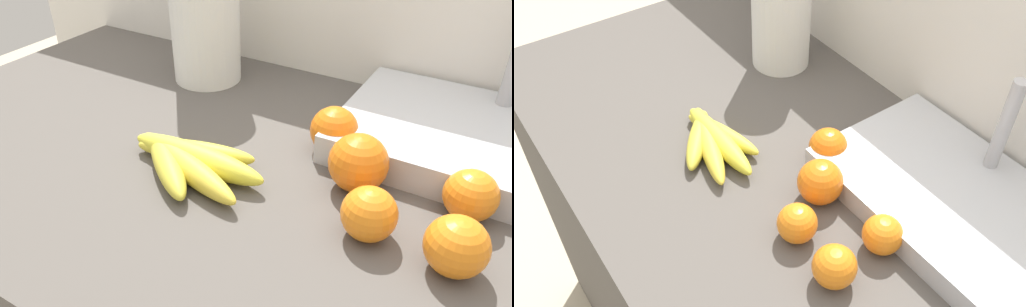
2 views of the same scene
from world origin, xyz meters
The scene contains 9 objects.
wall_back centered at (0.00, 0.37, 0.65)m, with size 1.84×0.06×1.30m, color silver.
banana_bunch centered at (-0.16, -0.06, 0.93)m, with size 0.22×0.15×0.04m.
orange_back_right centered at (0.19, 0.04, 0.95)m, with size 0.07×0.07×0.07m, color orange.
orange_center centered at (0.20, -0.06, 0.95)m, with size 0.07×0.07×0.07m, color orange.
orange_back_left centered at (0.05, 0.02, 0.95)m, with size 0.08×0.08×0.08m, color orange.
orange_far_right centered at (0.10, -0.06, 0.95)m, with size 0.07×0.07×0.07m, color orange.
orange_front centered at (-0.01, 0.09, 0.95)m, with size 0.07×0.07×0.07m, color orange.
paper_towel_roll centered at (-0.32, 0.21, 1.06)m, with size 0.13×0.13×0.31m.
sink_basin centered at (0.19, 0.19, 0.94)m, with size 0.43×0.28×0.22m.
Camera 2 is at (0.53, -0.42, 1.64)m, focal length 39.29 mm.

